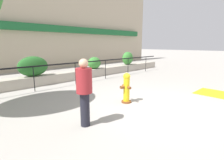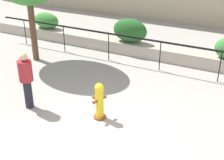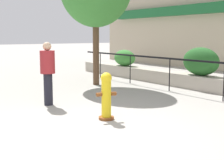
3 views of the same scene
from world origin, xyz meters
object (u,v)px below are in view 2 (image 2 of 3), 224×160
(hedge_bush_1, at_px, (130,31))
(pedestrian, at_px, (26,77))
(hedge_bush_0, at_px, (46,21))
(fire_hydrant, at_px, (99,101))

(hedge_bush_1, bearing_deg, pedestrian, -98.60)
(hedge_bush_0, height_order, hedge_bush_1, hedge_bush_1)
(hedge_bush_0, height_order, fire_hydrant, hedge_bush_0)
(hedge_bush_1, relative_size, fire_hydrant, 1.37)
(fire_hydrant, xyz_separation_m, pedestrian, (-2.14, -0.45, 0.44))
(hedge_bush_1, distance_m, fire_hydrant, 5.16)
(hedge_bush_1, distance_m, pedestrian, 5.48)
(fire_hydrant, bearing_deg, hedge_bush_0, 138.75)
(fire_hydrant, bearing_deg, hedge_bush_1, 104.95)
(hedge_bush_1, height_order, pedestrian, pedestrian)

